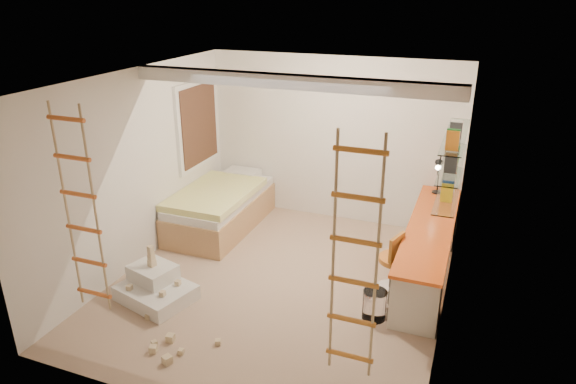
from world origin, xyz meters
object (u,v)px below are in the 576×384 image
at_px(bed, 221,208).
at_px(play_platform, 155,287).
at_px(desk, 428,248).
at_px(swivel_chair, 395,272).

xyz_separation_m(bed, play_platform, (0.19, -2.06, -0.18)).
relative_size(desk, swivel_chair, 3.44).
bearing_deg(desk, play_platform, -150.54).
relative_size(desk, play_platform, 2.83).
height_order(desk, swivel_chair, swivel_chair).
bearing_deg(bed, play_platform, -84.73).
distance_m(desk, bed, 3.22).
bearing_deg(bed, desk, -6.49).
distance_m(desk, swivel_chair, 0.66).
xyz_separation_m(desk, bed, (-3.20, 0.36, -0.07)).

